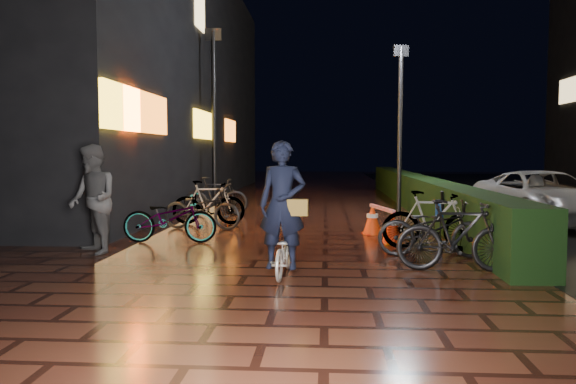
# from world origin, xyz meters

# --- Properties ---
(ground) EXTENTS (80.00, 80.00, 0.00)m
(ground) POSITION_xyz_m (0.00, 0.00, 0.00)
(ground) COLOR #381911
(ground) RESTS_ON ground
(hedge) EXTENTS (0.70, 20.00, 1.00)m
(hedge) POSITION_xyz_m (3.30, 8.00, 0.50)
(hedge) COLOR black
(hedge) RESTS_ON ground
(bystander_person) EXTENTS (1.13, 1.14, 1.86)m
(bystander_person) POSITION_xyz_m (-3.36, -0.18, 0.93)
(bystander_person) COLOR #525254
(bystander_person) RESTS_ON ground
(van) EXTENTS (2.56, 4.73, 1.26)m
(van) POSITION_xyz_m (5.80, 4.56, 0.64)
(van) COLOR #A4A4A8
(van) RESTS_ON ground
(storefront_block) EXTENTS (12.09, 22.00, 9.00)m
(storefront_block) POSITION_xyz_m (-9.50, 11.50, 4.50)
(storefront_block) COLOR black
(storefront_block) RESTS_ON ground
(lamp_post_hedge) EXTENTS (0.45, 0.21, 4.72)m
(lamp_post_hedge) POSITION_xyz_m (2.65, 6.87, 2.60)
(lamp_post_hedge) COLOR black
(lamp_post_hedge) RESTS_ON ground
(lamp_post_sf) EXTENTS (0.53, 0.15, 5.60)m
(lamp_post_sf) POSITION_xyz_m (-3.01, 8.39, 3.08)
(lamp_post_sf) COLOR black
(lamp_post_sf) RESTS_ON ground
(cyclist) EXTENTS (0.70, 1.34, 1.89)m
(cyclist) POSITION_xyz_m (-0.03, -1.65, 0.70)
(cyclist) COLOR white
(cyclist) RESTS_ON ground
(traffic_barrier) EXTENTS (0.70, 1.58, 0.64)m
(traffic_barrier) POSITION_xyz_m (1.68, 1.87, 0.32)
(traffic_barrier) COLOR red
(traffic_barrier) RESTS_ON ground
(cart_assembly) EXTENTS (0.58, 0.61, 0.95)m
(cart_assembly) POSITION_xyz_m (3.05, 2.39, 0.49)
(cart_assembly) COLOR black
(cart_assembly) RESTS_ON ground
(parked_bikes_storefront) EXTENTS (2.06, 5.35, 1.04)m
(parked_bikes_storefront) POSITION_xyz_m (-2.32, 3.28, 0.49)
(parked_bikes_storefront) COLOR black
(parked_bikes_storefront) RESTS_ON ground
(parked_bikes_hedge) EXTENTS (1.94, 2.47, 1.04)m
(parked_bikes_hedge) POSITION_xyz_m (2.40, -0.20, 0.50)
(parked_bikes_hedge) COLOR black
(parked_bikes_hedge) RESTS_ON ground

